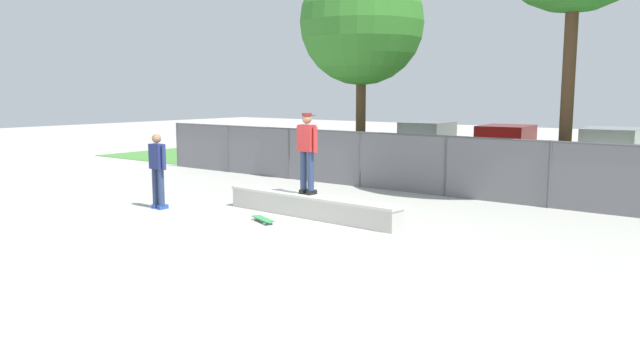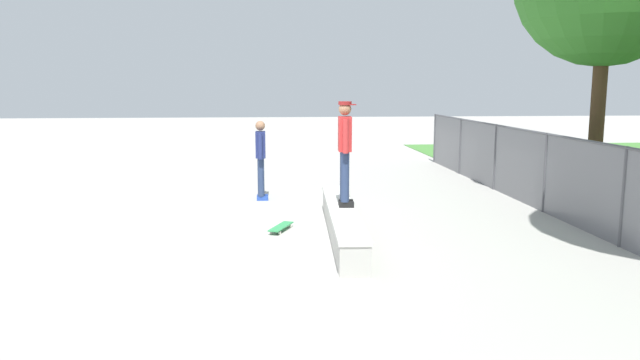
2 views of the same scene
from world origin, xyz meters
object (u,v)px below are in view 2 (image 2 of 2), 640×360
skateboarder (345,148)px  bystander (261,156)px  concrete_ledge (342,222)px  skateboard (281,227)px

skateboarder → bystander: skateboarder is taller
concrete_ledge → bystander: (-3.55, -1.44, 0.75)m
skateboard → bystander: (-3.08, -0.38, 0.94)m
skateboard → skateboarder: bearing=72.9°
concrete_ledge → bystander: 3.91m
skateboard → bystander: size_ratio=0.45×
concrete_ledge → skateboard: 1.18m
concrete_ledge → skateboarder: bearing=156.7°
concrete_ledge → skateboard: size_ratio=5.85×
skateboarder → skateboard: bearing=-107.1°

